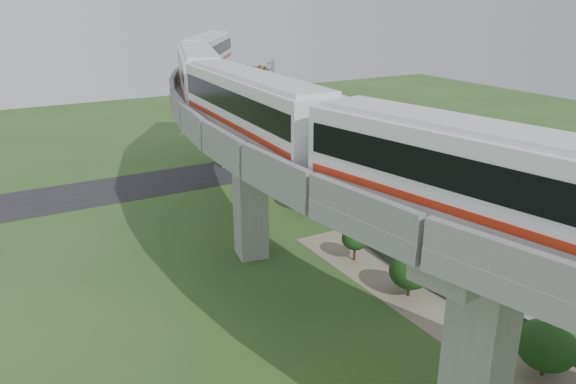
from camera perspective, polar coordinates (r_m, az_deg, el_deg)
name	(u,v)px	position (r m, az deg, el deg)	size (l,w,h in m)	color
ground	(318,327)	(32.98, 3.04, -13.53)	(160.00, 160.00, 0.00)	#2D5221
dirt_lot	(513,283)	(40.23, 21.92, -8.54)	(18.00, 26.00, 0.04)	#7F705C
asphalt_road	(158,183)	(58.12, -13.07, 0.94)	(60.00, 8.00, 0.03)	#232326
viaduct	(380,166)	(31.25, 9.29, 2.67)	(19.58, 73.98, 11.40)	#99968E
metro_train	(254,85)	(37.45, -3.47, 10.76)	(16.26, 60.42, 3.64)	silver
fence	(445,275)	(38.11, 15.65, -8.15)	(3.87, 38.73, 1.50)	#2D382D
tree_0	(291,173)	(53.88, 0.29, 1.91)	(2.70, 2.70, 2.88)	#382314
tree_1	(310,189)	(48.42, 2.29, 0.35)	(2.82, 2.82, 3.33)	#382314
tree_2	(355,239)	(39.90, 6.83, -4.73)	(1.90, 1.90, 2.51)	#382314
tree_3	(410,271)	(35.85, 12.30, -7.86)	(2.63, 2.63, 2.89)	#382314
tree_4	(547,345)	(31.03, 24.81, -13.94)	(2.93, 2.93, 3.03)	#382314
car_white	(513,305)	(36.17, 21.90, -10.62)	(1.48, 3.68, 1.25)	silver
car_dark	(452,227)	(46.24, 16.31, -3.48)	(1.45, 3.56, 1.03)	black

